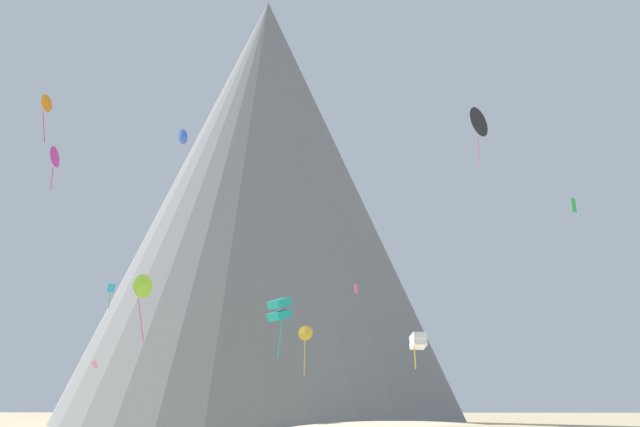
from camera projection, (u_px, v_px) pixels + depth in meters
name	position (u px, v px, depth m)	size (l,w,h in m)	color
rock_massif	(274.00, 215.00, 116.67)	(80.77, 80.77, 65.37)	slate
kite_rainbow_mid	(356.00, 289.00, 80.56)	(0.42, 0.64, 1.08)	#E5668C
kite_orange_high	(47.00, 104.00, 76.36)	(0.73, 1.76, 4.96)	orange
kite_blue_mid	(182.00, 137.00, 66.55)	(1.30, 1.25, 1.27)	blue
kite_white_low	(418.00, 341.00, 59.08)	(1.35, 1.42, 2.74)	white
kite_cyan_mid	(111.00, 290.00, 85.47)	(1.00, 0.28, 2.78)	#33BCDB
kite_gold_low	(305.00, 334.00, 74.65)	(1.49, 0.66, 4.77)	gold
kite_green_mid	(574.00, 205.00, 51.05)	(0.45, 0.50, 0.95)	green
kite_lime_mid	(142.00, 287.00, 78.09)	(2.39, 1.32, 6.72)	#8CD133
kite_black_mid	(477.00, 123.00, 55.72)	(1.91, 2.09, 4.11)	black
kite_magenta_mid	(56.00, 157.00, 71.79)	(0.61, 2.03, 4.19)	#D1339E
kite_pink_low	(95.00, 365.00, 76.52)	(0.78, 0.60, 0.78)	pink
kite_teal_low	(280.00, 310.00, 51.97)	(1.75, 1.75, 4.04)	teal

